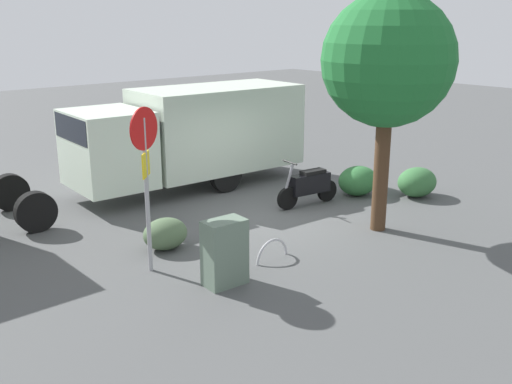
# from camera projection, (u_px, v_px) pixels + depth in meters

# --- Properties ---
(ground_plane) EXTENTS (60.00, 60.00, 0.00)m
(ground_plane) POSITION_uv_depth(u_px,v_px,m) (280.00, 217.00, 13.91)
(ground_plane) COLOR #4D4F4F
(box_truck_near) EXTENTS (8.30, 2.64, 2.71)m
(box_truck_near) POSITION_uv_depth(u_px,v_px,m) (187.00, 133.00, 15.88)
(box_truck_near) COLOR black
(box_truck_near) RESTS_ON ground
(motorcycle) EXTENTS (1.81, 0.59, 1.20)m
(motorcycle) POSITION_uv_depth(u_px,v_px,m) (309.00, 185.00, 14.65)
(motorcycle) COLOR black
(motorcycle) RESTS_ON ground
(stop_sign) EXTENTS (0.71, 0.33, 3.05)m
(stop_sign) POSITION_uv_depth(u_px,v_px,m) (146.00, 164.00, 10.39)
(stop_sign) COLOR #9E9EA3
(stop_sign) RESTS_ON ground
(street_tree) EXTENTS (2.76, 2.76, 5.06)m
(street_tree) POSITION_uv_depth(u_px,v_px,m) (388.00, 62.00, 12.08)
(street_tree) COLOR #47301E
(street_tree) RESTS_ON ground
(utility_cabinet) EXTENTS (0.76, 0.49, 1.19)m
(utility_cabinet) POSITION_uv_depth(u_px,v_px,m) (225.00, 253.00, 10.24)
(utility_cabinet) COLOR slate
(utility_cabinet) RESTS_ON ground
(bike_rack_hoop) EXTENTS (0.85, 0.10, 0.85)m
(bike_rack_hoop) POSITION_uv_depth(u_px,v_px,m) (272.00, 259.00, 11.46)
(bike_rack_hoop) COLOR #B7B7BC
(bike_rack_hoop) RESTS_ON ground
(shrub_near_sign) EXTENTS (1.13, 0.92, 0.77)m
(shrub_near_sign) POSITION_uv_depth(u_px,v_px,m) (417.00, 182.00, 15.42)
(shrub_near_sign) COLOR #376C3A
(shrub_near_sign) RESTS_ON ground
(shrub_mid_verge) EXTENTS (0.94, 0.77, 0.64)m
(shrub_mid_verge) POSITION_uv_depth(u_px,v_px,m) (165.00, 234.00, 11.91)
(shrub_mid_verge) COLOR #4C6344
(shrub_mid_verge) RESTS_ON ground
(shrub_by_tree) EXTENTS (1.14, 0.93, 0.78)m
(shrub_by_tree) POSITION_uv_depth(u_px,v_px,m) (358.00, 181.00, 15.54)
(shrub_by_tree) COLOR #306B36
(shrub_by_tree) RESTS_ON ground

